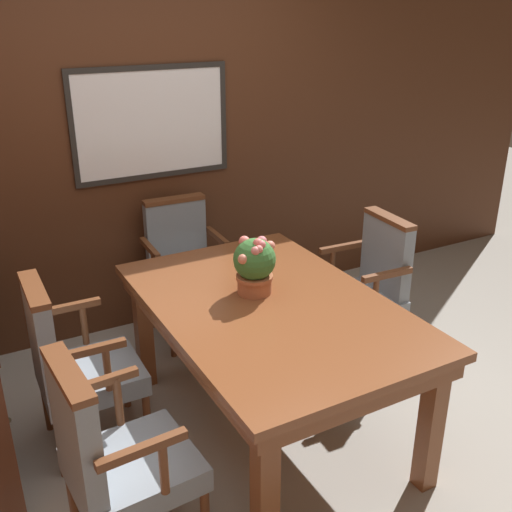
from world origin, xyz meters
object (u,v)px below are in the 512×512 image
(chair_right_far, at_px, (367,285))
(chair_left_near, at_px, (113,454))
(chair_left_far, at_px, (73,361))
(potted_plant, at_px, (255,264))
(dining_table, at_px, (270,320))
(chair_head_far, at_px, (184,265))

(chair_right_far, bearing_deg, chair_left_near, -64.96)
(chair_left_far, xyz_separation_m, potted_plant, (0.91, -0.23, 0.42))
(chair_left_near, xyz_separation_m, chair_left_far, (0.02, 0.75, 0.00))
(chair_right_far, bearing_deg, dining_table, -65.56)
(dining_table, distance_m, potted_plant, 0.30)
(chair_left_far, relative_size, potted_plant, 3.05)
(chair_head_far, bearing_deg, chair_left_near, -118.53)
(dining_table, distance_m, chair_left_near, 1.03)
(chair_head_far, bearing_deg, dining_table, -88.48)
(dining_table, height_order, chair_left_far, chair_left_far)
(chair_head_far, xyz_separation_m, chair_left_near, (-0.96, -1.60, 0.00))
(chair_left_near, bearing_deg, dining_table, -71.23)
(chair_left_far, bearing_deg, chair_head_far, -46.97)
(chair_head_far, relative_size, chair_right_far, 1.00)
(chair_head_far, xyz_separation_m, chair_right_far, (0.90, -0.86, 0.00))
(chair_head_far, relative_size, chair_left_near, 1.00)
(chair_right_far, bearing_deg, chair_left_far, -87.11)
(chair_left_near, distance_m, chair_right_far, 2.00)
(dining_table, xyz_separation_m, potted_plant, (-0.01, 0.14, 0.26))
(chair_left_near, bearing_deg, chair_head_far, -34.50)
(chair_head_far, height_order, chair_left_far, same)
(chair_head_far, xyz_separation_m, potted_plant, (-0.03, -1.07, 0.42))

